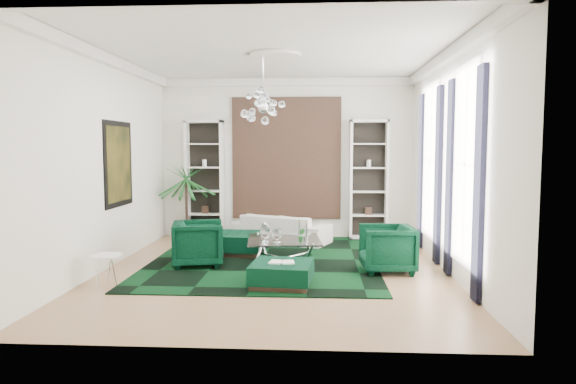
# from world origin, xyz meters

# --- Properties ---
(floor) EXTENTS (6.00, 7.00, 0.02)m
(floor) POSITION_xyz_m (0.00, 0.00, -0.01)
(floor) COLOR tan
(floor) RESTS_ON ground
(ceiling) EXTENTS (6.00, 7.00, 0.02)m
(ceiling) POSITION_xyz_m (0.00, 0.00, 3.81)
(ceiling) COLOR white
(ceiling) RESTS_ON ground
(wall_back) EXTENTS (6.00, 0.02, 3.80)m
(wall_back) POSITION_xyz_m (0.00, 3.51, 1.90)
(wall_back) COLOR white
(wall_back) RESTS_ON ground
(wall_front) EXTENTS (6.00, 0.02, 3.80)m
(wall_front) POSITION_xyz_m (0.00, -3.51, 1.90)
(wall_front) COLOR white
(wall_front) RESTS_ON ground
(wall_left) EXTENTS (0.02, 7.00, 3.80)m
(wall_left) POSITION_xyz_m (-3.01, 0.00, 1.90)
(wall_left) COLOR white
(wall_left) RESTS_ON ground
(wall_right) EXTENTS (0.02, 7.00, 3.80)m
(wall_right) POSITION_xyz_m (3.01, 0.00, 1.90)
(wall_right) COLOR white
(wall_right) RESTS_ON ground
(crown_molding) EXTENTS (6.00, 7.00, 0.18)m
(crown_molding) POSITION_xyz_m (0.00, 0.00, 3.70)
(crown_molding) COLOR white
(crown_molding) RESTS_ON ceiling
(ceiling_medallion) EXTENTS (0.90, 0.90, 0.05)m
(ceiling_medallion) POSITION_xyz_m (0.00, 0.30, 3.77)
(ceiling_medallion) COLOR white
(ceiling_medallion) RESTS_ON ceiling
(tapestry) EXTENTS (2.50, 0.06, 2.80)m
(tapestry) POSITION_xyz_m (0.00, 3.46, 1.90)
(tapestry) COLOR black
(tapestry) RESTS_ON wall_back
(shelving_left) EXTENTS (0.90, 0.38, 2.80)m
(shelving_left) POSITION_xyz_m (-1.95, 3.31, 1.40)
(shelving_left) COLOR white
(shelving_left) RESTS_ON floor
(shelving_right) EXTENTS (0.90, 0.38, 2.80)m
(shelving_right) POSITION_xyz_m (1.95, 3.31, 1.40)
(shelving_right) COLOR white
(shelving_right) RESTS_ON floor
(painting) EXTENTS (0.04, 1.30, 1.60)m
(painting) POSITION_xyz_m (-2.97, 0.60, 1.85)
(painting) COLOR black
(painting) RESTS_ON wall_left
(window_near) EXTENTS (0.03, 1.10, 2.90)m
(window_near) POSITION_xyz_m (2.99, -0.90, 1.90)
(window_near) COLOR white
(window_near) RESTS_ON wall_right
(curtain_near_a) EXTENTS (0.07, 0.30, 3.25)m
(curtain_near_a) POSITION_xyz_m (2.96, -1.68, 1.65)
(curtain_near_a) COLOR black
(curtain_near_a) RESTS_ON floor
(curtain_near_b) EXTENTS (0.07, 0.30, 3.25)m
(curtain_near_b) POSITION_xyz_m (2.96, -0.12, 1.65)
(curtain_near_b) COLOR black
(curtain_near_b) RESTS_ON floor
(window_far) EXTENTS (0.03, 1.10, 2.90)m
(window_far) POSITION_xyz_m (2.99, 1.50, 1.90)
(window_far) COLOR white
(window_far) RESTS_ON wall_right
(curtain_far_a) EXTENTS (0.07, 0.30, 3.25)m
(curtain_far_a) POSITION_xyz_m (2.96, 0.72, 1.65)
(curtain_far_a) COLOR black
(curtain_far_a) RESTS_ON floor
(curtain_far_b) EXTENTS (0.07, 0.30, 3.25)m
(curtain_far_b) POSITION_xyz_m (2.96, 2.28, 1.65)
(curtain_far_b) COLOR black
(curtain_far_b) RESTS_ON floor
(rug) EXTENTS (4.20, 5.00, 0.02)m
(rug) POSITION_xyz_m (-0.27, 0.90, 0.01)
(rug) COLOR black
(rug) RESTS_ON floor
(sofa) EXTENTS (2.36, 1.64, 0.64)m
(sofa) POSITION_xyz_m (-0.07, 2.70, 0.32)
(sofa) COLOR silver
(sofa) RESTS_ON floor
(armchair_left) EXTENTS (1.07, 1.05, 0.82)m
(armchair_left) POSITION_xyz_m (-1.42, 0.32, 0.41)
(armchair_left) COLOR black
(armchair_left) RESTS_ON floor
(armchair_right) EXTENTS (0.95, 0.92, 0.82)m
(armchair_right) POSITION_xyz_m (1.96, 0.04, 0.41)
(armchair_right) COLOR black
(armchair_right) RESTS_ON floor
(coffee_table) EXTENTS (1.45, 1.45, 0.46)m
(coffee_table) POSITION_xyz_m (0.13, 0.64, 0.23)
(coffee_table) COLOR white
(coffee_table) RESTS_ON floor
(ottoman_side) EXTENTS (1.03, 1.03, 0.43)m
(ottoman_side) POSITION_xyz_m (-0.83, 1.37, 0.21)
(ottoman_side) COLOR black
(ottoman_side) RESTS_ON floor
(ottoman_front) EXTENTS (1.01, 1.01, 0.37)m
(ottoman_front) POSITION_xyz_m (0.20, -0.97, 0.19)
(ottoman_front) COLOR black
(ottoman_front) RESTS_ON floor
(book) EXTENTS (0.40, 0.26, 0.03)m
(book) POSITION_xyz_m (0.20, -0.97, 0.38)
(book) COLOR white
(book) RESTS_ON ottoman_front
(side_table) EXTENTS (0.64, 0.64, 0.47)m
(side_table) POSITION_xyz_m (-2.55, -1.09, 0.24)
(side_table) COLOR white
(side_table) RESTS_ON floor
(palm) EXTENTS (1.80, 1.80, 2.31)m
(palm) POSITION_xyz_m (-2.36, 3.14, 1.15)
(palm) COLOR #226B2B
(palm) RESTS_ON floor
(chandelier) EXTENTS (0.89, 0.89, 0.70)m
(chandelier) POSITION_xyz_m (-0.21, 0.21, 2.85)
(chandelier) COLOR white
(chandelier) RESTS_ON ceiling
(table_plant) EXTENTS (0.15, 0.12, 0.25)m
(table_plant) POSITION_xyz_m (0.46, 0.36, 0.58)
(table_plant) COLOR #226B2B
(table_plant) RESTS_ON coffee_table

